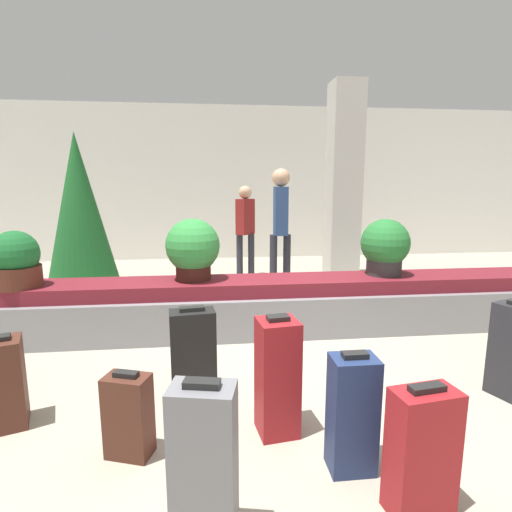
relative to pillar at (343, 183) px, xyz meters
The scene contains 18 objects.
ground_plane 4.41m from the pillar, 114.69° to the right, with size 18.00×18.00×0.00m, color #9E937F.
back_wall 2.75m from the pillar, 128.69° to the left, with size 18.00×0.06×3.20m.
carousel 3.19m from the pillar, 126.32° to the right, with size 7.31×0.71×0.58m.
pillar is the anchor object (origin of this frame).
suitcase_0 4.53m from the pillar, 122.42° to the right, with size 0.35×0.22×0.71m.
suitcase_1 5.43m from the pillar, 132.35° to the right, with size 0.31×0.31×0.63m.
suitcase_2 4.69m from the pillar, 113.24° to the right, with size 0.28×0.27×0.79m.
suitcase_3 5.56m from the pillar, 114.37° to the right, with size 0.31×0.23×0.79m.
suitcase_4 4.08m from the pillar, 89.28° to the right, with size 0.31×0.31×0.74m.
suitcase_5 5.18m from the pillar, 103.87° to the right, with size 0.34×0.22×0.67m.
suitcase_6 4.93m from the pillar, 107.48° to the right, with size 0.25×0.19×0.70m.
suitcase_7 5.24m from the pillar, 122.10° to the right, with size 0.30×0.23×0.53m.
potted_plant_0 2.41m from the pillar, 96.62° to the right, with size 0.54×0.54×0.63m.
potted_plant_1 4.81m from the pillar, 149.56° to the right, with size 0.45×0.45×0.56m.
potted_plant_2 3.37m from the pillar, 136.21° to the right, with size 0.57×0.57×0.65m.
traveler_0 1.53m from the pillar, 145.36° to the right, with size 0.31×0.33×1.81m.
traveler_1 1.76m from the pillar, behind, with size 0.34×0.36×1.56m.
decorated_tree 4.06m from the pillar, 167.88° to the right, with size 0.97×0.97×2.27m.
Camera 1 is at (-0.47, -2.75, 1.58)m, focal length 28.00 mm.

